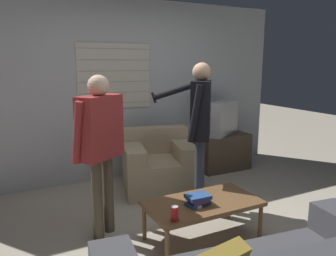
{
  "coord_description": "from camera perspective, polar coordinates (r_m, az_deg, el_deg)",
  "views": [
    {
      "loc": [
        -1.5,
        -2.48,
        1.67
      ],
      "look_at": [
        -0.01,
        0.49,
        1.0
      ],
      "focal_mm": 35.0,
      "sensor_mm": 36.0,
      "label": 1
    }
  ],
  "objects": [
    {
      "name": "soda_can",
      "position": [
        2.77,
        1.16,
        -14.68
      ],
      "size": [
        0.07,
        0.07,
        0.13
      ],
      "color": "red",
      "rests_on": "coffee_table"
    },
    {
      "name": "spare_remote",
      "position": [
        3.06,
        4.95,
        -13.19
      ],
      "size": [
        0.05,
        0.13,
        0.02
      ],
      "rotation": [
        0.0,
        0.0,
        -0.04
      ],
      "color": "white",
      "rests_on": "coffee_table"
    },
    {
      "name": "book_stack",
      "position": [
        3.07,
        5.16,
        -12.3
      ],
      "size": [
        0.24,
        0.17,
        0.1
      ],
      "color": "#284C89",
      "rests_on": "coffee_table"
    },
    {
      "name": "coffee_table",
      "position": [
        3.18,
        6.07,
        -13.19
      ],
      "size": [
        1.07,
        0.57,
        0.39
      ],
      "color": "brown",
      "rests_on": "ground_plane"
    },
    {
      "name": "tv_stand",
      "position": [
        5.26,
        9.45,
        -4.09
      ],
      "size": [
        0.82,
        0.45,
        0.56
      ],
      "color": "#4C3D2D",
      "rests_on": "ground_plane"
    },
    {
      "name": "wall_back",
      "position": [
        4.77,
        -8.27,
        6.56
      ],
      "size": [
        5.2,
        0.08,
        2.55
      ],
      "color": "#ADB2B7",
      "rests_on": "ground_plane"
    },
    {
      "name": "person_right_standing",
      "position": [
        3.62,
        5.53,
        1.62
      ],
      "size": [
        0.57,
        0.8,
        1.67
      ],
      "rotation": [
        0.0,
        0.0,
        0.95
      ],
      "color": "#33384C",
      "rests_on": "ground_plane"
    },
    {
      "name": "tv",
      "position": [
        5.15,
        9.62,
        1.75
      ],
      "size": [
        0.7,
        0.53,
        0.52
      ],
      "rotation": [
        0.0,
        0.0,
        3.68
      ],
      "color": "#B2B2B7",
      "rests_on": "tv_stand"
    },
    {
      "name": "person_left_standing",
      "position": [
        3.12,
        -11.81,
        -1.51
      ],
      "size": [
        0.54,
        0.8,
        1.56
      ],
      "rotation": [
        0.0,
        0.0,
        0.6
      ],
      "color": "#4C4233",
      "rests_on": "ground_plane"
    },
    {
      "name": "ground_plane",
      "position": [
        3.34,
        4.13,
        -18.58
      ],
      "size": [
        16.0,
        16.0,
        0.0
      ],
      "primitive_type": "plane",
      "color": "#B2A893"
    },
    {
      "name": "armchair_beige",
      "position": [
        4.39,
        -1.72,
        -6.49
      ],
      "size": [
        1.07,
        1.0,
        0.79
      ],
      "rotation": [
        0.0,
        0.0,
        2.9
      ],
      "color": "tan",
      "rests_on": "ground_plane"
    }
  ]
}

